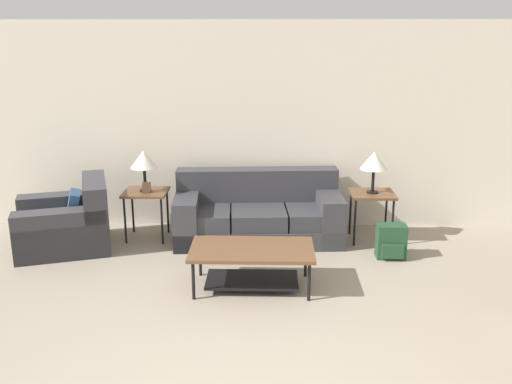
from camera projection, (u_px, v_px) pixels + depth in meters
The scene contains 10 objects.
wall_back at pixel (260, 127), 7.19m from camera, with size 8.90×0.06×2.60m.
couch at pixel (258, 215), 6.95m from camera, with size 2.05×1.00×0.82m.
armchair at pixel (67, 224), 6.68m from camera, with size 1.27×1.23×0.80m.
coffee_table at pixel (252, 258), 5.61m from camera, with size 1.22×0.67×0.42m.
side_table_left at pixel (146, 196), 6.91m from camera, with size 0.52×0.47×0.60m.
side_table_right at pixel (372, 198), 6.84m from camera, with size 0.52×0.47×0.60m.
table_lamp_left at pixel (144, 160), 6.78m from camera, with size 0.32×0.32×0.50m.
table_lamp_right at pixel (374, 161), 6.72m from camera, with size 0.32×0.32×0.50m.
backpack at pixel (391, 242), 6.39m from camera, with size 0.32×0.27×0.39m.
picture_frame at pixel (146, 187), 6.80m from camera, with size 0.10×0.04×0.13m.
Camera 1 is at (0.12, -2.91, 2.49)m, focal length 40.00 mm.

